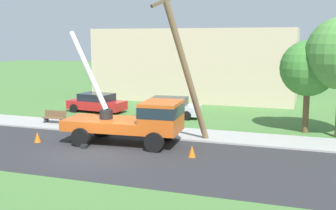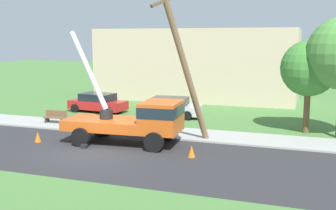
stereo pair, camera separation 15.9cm
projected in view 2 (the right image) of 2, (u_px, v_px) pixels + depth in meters
ground_plane at (172, 112)px, 31.74m from camera, size 120.00×120.00×0.00m
road_asphalt at (93, 153)px, 20.56m from camera, size 80.00×7.55×0.01m
sidewalk_strip at (136, 130)px, 25.39m from camera, size 80.00×2.85×0.10m
utility_truck at (138, 118)px, 21.96m from camera, size 6.92×3.22×5.98m
leaning_utility_pole at (184, 62)px, 21.53m from camera, size 2.34×3.32×8.52m
traffic_cone_ahead at (192, 151)px, 19.75m from camera, size 0.36×0.36×0.56m
traffic_cone_behind at (38, 137)px, 22.65m from camera, size 0.36×0.36×0.56m
parked_sedan_red at (98, 103)px, 31.85m from camera, size 4.55×2.28×1.42m
parked_sedan_silver at (170, 107)px, 29.78m from camera, size 4.53×2.24×1.42m
park_bench at (55, 117)px, 27.27m from camera, size 1.60×0.45×0.90m
roadside_tree_near at (309, 69)px, 24.33m from camera, size 3.28×3.28×5.48m
lowrise_building_backdrop at (196, 64)px, 38.21m from camera, size 18.00×6.00×6.40m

